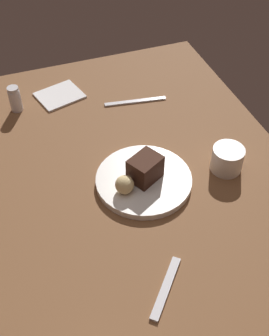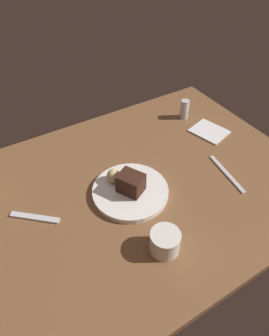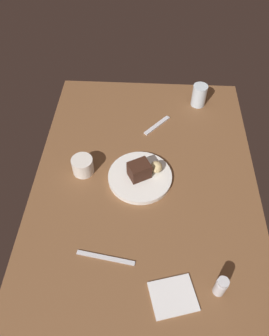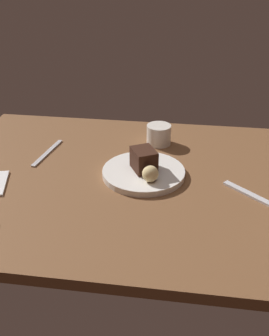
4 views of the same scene
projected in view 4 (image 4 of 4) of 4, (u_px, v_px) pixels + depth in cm
name	position (u px, v px, depth cm)	size (l,w,h in cm)	color
dining_table	(140.00, 183.00, 119.28)	(120.00, 84.00, 3.00)	brown
dessert_plate	(144.00, 173.00, 119.75)	(24.10, 24.10, 1.82)	white
chocolate_cake_slice	(144.00, 160.00, 118.03)	(7.59, 6.03, 6.40)	#381E14
bread_roll	(150.00, 174.00, 112.76)	(4.59, 4.59, 4.59)	#DBC184
coffee_cup	(159.00, 135.00, 137.17)	(8.11, 8.11, 6.65)	silver
dessert_spoon	(247.00, 193.00, 111.12)	(15.00, 1.80, 0.70)	silver
butter_knife	(47.00, 153.00, 132.27)	(19.00, 1.40, 0.50)	silver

